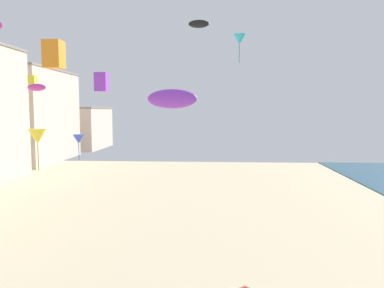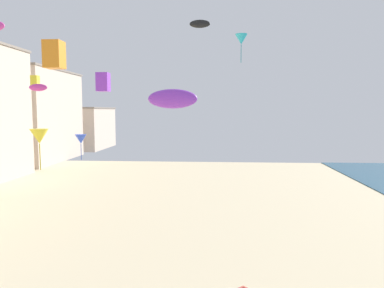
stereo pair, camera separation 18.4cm
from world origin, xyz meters
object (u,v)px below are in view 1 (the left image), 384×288
(kite_purple_parafoil, at_px, (172,99))
(kite_orange_box, at_px, (54,54))
(kite_yellow_box, at_px, (33,81))
(kite_blue_delta, at_px, (79,139))
(kite_magenta_parafoil_2, at_px, (37,87))
(kite_black_parafoil, at_px, (199,24))
(kite_purple_box, at_px, (101,82))
(kite_cyan_delta, at_px, (239,39))
(kite_yellow_delta, at_px, (37,137))

(kite_purple_parafoil, xyz_separation_m, kite_orange_box, (-5.25, -3.76, 1.99))
(kite_yellow_box, relative_size, kite_blue_delta, 0.37)
(kite_yellow_box, distance_m, kite_magenta_parafoil_2, 13.54)
(kite_black_parafoil, bearing_deg, kite_purple_parafoil, -103.79)
(kite_purple_box, bearing_deg, kite_cyan_delta, 27.44)
(kite_purple_box, relative_size, kite_orange_box, 1.22)
(kite_yellow_delta, bearing_deg, kite_purple_parafoil, -28.88)
(kite_yellow_box, xyz_separation_m, kite_magenta_parafoil_2, (6.28, -11.91, -1.43))
(kite_purple_parafoil, distance_m, kite_black_parafoil, 7.74)
(kite_magenta_parafoil_2, bearing_deg, kite_cyan_delta, 41.62)
(kite_purple_box, distance_m, kite_blue_delta, 12.13)
(kite_magenta_parafoil_2, bearing_deg, kite_orange_box, -57.90)
(kite_cyan_delta, height_order, kite_blue_delta, kite_cyan_delta)
(kite_yellow_box, relative_size, kite_magenta_parafoil_2, 0.84)
(kite_purple_parafoil, bearing_deg, kite_purple_box, 126.26)
(kite_magenta_parafoil_2, bearing_deg, kite_purple_parafoil, -18.13)
(kite_cyan_delta, bearing_deg, kite_orange_box, -117.22)
(kite_black_parafoil, bearing_deg, kite_yellow_delta, 176.29)
(kite_yellow_delta, distance_m, kite_black_parafoil, 14.90)
(kite_cyan_delta, distance_m, kite_orange_box, 22.67)
(kite_purple_parafoil, height_order, kite_magenta_parafoil_2, kite_magenta_parafoil_2)
(kite_purple_parafoil, relative_size, kite_black_parafoil, 1.96)
(kite_yellow_delta, xyz_separation_m, kite_blue_delta, (-1.61, 12.75, -1.23))
(kite_purple_box, bearing_deg, kite_yellow_box, 148.71)
(kite_purple_parafoil, distance_m, kite_yellow_box, 21.98)
(kite_blue_delta, xyz_separation_m, kite_magenta_parafoil_2, (3.19, -15.77, 4.79))
(kite_orange_box, bearing_deg, kite_yellow_delta, 120.78)
(kite_magenta_parafoil_2, bearing_deg, kite_blue_delta, 101.44)
(kite_cyan_delta, height_order, kite_yellow_box, kite_cyan_delta)
(kite_yellow_delta, bearing_deg, kite_orange_box, -59.22)
(kite_blue_delta, height_order, kite_orange_box, kite_orange_box)
(kite_cyan_delta, height_order, kite_orange_box, kite_cyan_delta)
(kite_purple_parafoil, relative_size, kite_yellow_box, 2.66)
(kite_blue_delta, xyz_separation_m, kite_orange_box, (7.52, -22.67, 5.90))
(kite_purple_parafoil, relative_size, kite_purple_box, 1.81)
(kite_yellow_box, xyz_separation_m, kite_blue_delta, (3.09, 3.86, -6.21))
(kite_magenta_parafoil_2, bearing_deg, kite_yellow_box, 117.81)
(kite_cyan_delta, distance_m, kite_purple_parafoil, 17.93)
(kite_cyan_delta, xyz_separation_m, kite_purple_parafoil, (-4.93, -16.02, -6.35))
(kite_purple_box, height_order, kite_yellow_box, kite_yellow_box)
(kite_purple_parafoil, bearing_deg, kite_yellow_box, 136.51)
(kite_purple_parafoil, xyz_separation_m, kite_yellow_box, (-15.86, 15.04, 2.31))
(kite_purple_parafoil, height_order, kite_blue_delta, kite_purple_parafoil)
(kite_yellow_box, relative_size, kite_orange_box, 0.83)
(kite_yellow_box, distance_m, kite_blue_delta, 7.94)
(kite_blue_delta, bearing_deg, kite_magenta_parafoil_2, -78.56)
(kite_cyan_delta, xyz_separation_m, kite_magenta_parafoil_2, (-14.51, -12.89, -5.46))
(kite_yellow_box, xyz_separation_m, kite_black_parafoil, (17.17, -9.70, 3.13))
(kite_blue_delta, bearing_deg, kite_yellow_box, -128.67)
(kite_purple_box, xyz_separation_m, kite_orange_box, (1.90, -13.52, 0.25))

